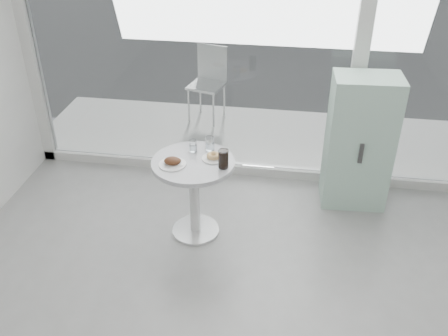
% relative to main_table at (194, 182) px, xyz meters
% --- Properties ---
extents(room_shell, '(6.00, 6.00, 6.00)m').
position_rel_main_table_xyz_m(room_shell, '(0.50, -2.46, 1.36)').
color(room_shell, white).
rests_on(room_shell, ground).
extents(storefront, '(5.00, 0.14, 3.00)m').
position_rel_main_table_xyz_m(storefront, '(0.57, 1.10, 1.16)').
color(storefront, silver).
rests_on(storefront, ground).
extents(main_table, '(0.72, 0.72, 0.77)m').
position_rel_main_table_xyz_m(main_table, '(0.00, 0.00, 0.00)').
color(main_table, silver).
rests_on(main_table, ground).
extents(patio_deck, '(5.60, 1.60, 0.05)m').
position_rel_main_table_xyz_m(patio_deck, '(0.50, 1.90, -0.53)').
color(patio_deck, white).
rests_on(patio_deck, ground).
extents(mint_cabinet, '(0.64, 0.45, 1.33)m').
position_rel_main_table_xyz_m(mint_cabinet, '(1.46, 0.75, 0.12)').
color(mint_cabinet, '#A3D0BB').
rests_on(mint_cabinet, ground).
extents(patio_chair, '(0.50, 0.50, 0.95)m').
position_rel_main_table_xyz_m(patio_chair, '(-0.29, 2.35, 0.04)').
color(patio_chair, silver).
rests_on(patio_chair, patio_deck).
extents(plate_fritter, '(0.23, 0.23, 0.07)m').
position_rel_main_table_xyz_m(plate_fritter, '(-0.15, -0.09, 0.25)').
color(plate_fritter, white).
rests_on(plate_fritter, main_table).
extents(plate_donut, '(0.20, 0.20, 0.05)m').
position_rel_main_table_xyz_m(plate_donut, '(0.17, 0.06, 0.24)').
color(plate_donut, white).
rests_on(plate_donut, main_table).
extents(water_tumbler_a, '(0.07, 0.07, 0.11)m').
position_rel_main_table_xyz_m(water_tumbler_a, '(-0.03, 0.17, 0.27)').
color(water_tumbler_a, white).
rests_on(water_tumbler_a, main_table).
extents(water_tumbler_b, '(0.08, 0.08, 0.13)m').
position_rel_main_table_xyz_m(water_tumbler_b, '(0.11, 0.21, 0.28)').
color(water_tumbler_b, white).
rests_on(water_tumbler_b, main_table).
extents(cola_glass, '(0.09, 0.09, 0.17)m').
position_rel_main_table_xyz_m(cola_glass, '(0.27, -0.06, 0.30)').
color(cola_glass, white).
rests_on(cola_glass, main_table).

